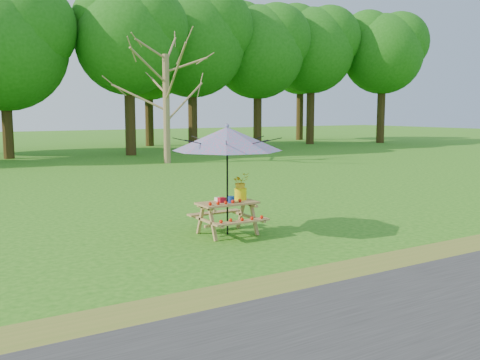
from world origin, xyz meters
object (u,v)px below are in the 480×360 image
patio_umbrella (227,139)px  flower_bucket (241,185)px  bare_tree (165,8)px  picnic_table (227,219)px

patio_umbrella → flower_bucket: (0.37, 0.09, -0.98)m
patio_umbrella → flower_bucket: size_ratio=4.75×
bare_tree → picnic_table: size_ratio=9.02×
bare_tree → picnic_table: (-4.98, -14.40, -6.90)m
bare_tree → flower_bucket: size_ratio=21.07×
flower_bucket → picnic_table: bearing=-165.8°
bare_tree → patio_umbrella: bare_tree is taller
bare_tree → picnic_table: bare_tree is taller
picnic_table → patio_umbrella: (0.00, 0.00, 1.62)m
picnic_table → patio_umbrella: size_ratio=0.49×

